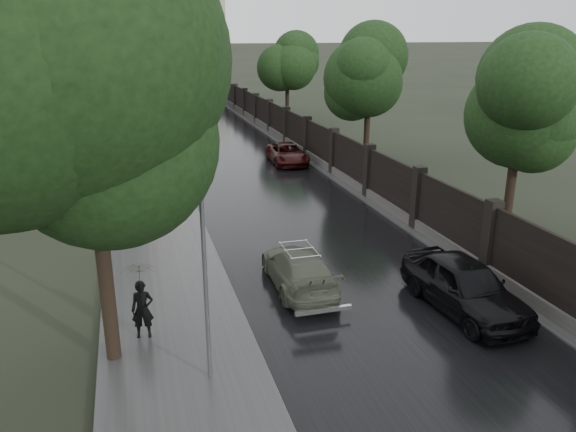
# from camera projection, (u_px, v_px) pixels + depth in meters

# --- Properties ---
(ground) EXTENTS (800.00, 800.00, 0.00)m
(ground) POSITION_uv_depth(u_px,v_px,m) (444.00, 381.00, 13.44)
(ground) COLOR black
(ground) RESTS_ON ground
(road) EXTENTS (8.00, 420.00, 0.02)m
(road) POSITION_uv_depth(u_px,v_px,m) (142.00, 56.00, 186.89)
(road) COLOR black
(road) RESTS_ON ground
(sidewalk_left) EXTENTS (4.00, 420.00, 0.16)m
(sidewalk_left) POSITION_uv_depth(u_px,v_px,m) (124.00, 56.00, 185.30)
(sidewalk_left) COLOR #2D2D2D
(sidewalk_left) RESTS_ON ground
(verge_right) EXTENTS (3.00, 420.00, 0.08)m
(verge_right) POSITION_uv_depth(u_px,v_px,m) (159.00, 56.00, 188.32)
(verge_right) COLOR #2D2D2D
(verge_right) RESTS_ON ground
(fence_right) EXTENTS (0.45, 75.72, 2.70)m
(fence_right) POSITION_uv_depth(u_px,v_px,m) (280.00, 125.00, 43.55)
(fence_right) COLOR #383533
(fence_right) RESTS_ON ground
(tree_left_near) EXTENTS (5.44, 5.44, 9.16)m
(tree_left_near) POSITION_uv_depth(u_px,v_px,m) (86.00, 106.00, 12.18)
(tree_left_near) COLOR black
(tree_left_near) RESTS_ON ground
(tree_left_far) EXTENTS (4.25, 4.25, 7.39)m
(tree_left_far) POSITION_uv_depth(u_px,v_px,m) (104.00, 75.00, 37.09)
(tree_left_far) COLOR black
(tree_left_far) RESTS_ON ground
(tree_right_a) EXTENTS (4.08, 4.08, 7.01)m
(tree_right_a) POSITION_uv_depth(u_px,v_px,m) (520.00, 115.00, 21.15)
(tree_right_a) COLOR black
(tree_right_a) RESTS_ON ground
(tree_right_b) EXTENTS (4.08, 4.08, 7.01)m
(tree_right_b) POSITION_uv_depth(u_px,v_px,m) (369.00, 84.00, 33.93)
(tree_right_b) COLOR black
(tree_right_b) RESTS_ON ground
(tree_right_c) EXTENTS (4.08, 4.08, 7.01)m
(tree_right_c) POSITION_uv_depth(u_px,v_px,m) (287.00, 67.00, 50.37)
(tree_right_c) COLOR black
(tree_right_c) RESTS_ON ground
(lamp_post) EXTENTS (0.25, 0.12, 5.11)m
(lamp_post) POSITION_uv_depth(u_px,v_px,m) (205.00, 280.00, 12.56)
(lamp_post) COLOR #59595E
(lamp_post) RESTS_ON ground
(traffic_light) EXTENTS (0.16, 0.32, 4.00)m
(traffic_light) POSITION_uv_depth(u_px,v_px,m) (170.00, 127.00, 34.38)
(traffic_light) COLOR #59595E
(traffic_light) RESTS_ON ground
(volga_sedan) EXTENTS (1.92, 4.46, 1.28)m
(volga_sedan) POSITION_uv_depth(u_px,v_px,m) (299.00, 269.00, 18.18)
(volga_sedan) COLOR #4B5040
(volga_sedan) RESTS_ON ground
(car_right_near) EXTENTS (2.24, 4.87, 1.62)m
(car_right_near) POSITION_uv_depth(u_px,v_px,m) (464.00, 286.00, 16.58)
(car_right_near) COLOR black
(car_right_near) RESTS_ON ground
(car_right_far) EXTENTS (2.28, 4.60, 1.25)m
(car_right_far) POSITION_uv_depth(u_px,v_px,m) (287.00, 154.00, 35.34)
(car_right_far) COLOR black
(car_right_far) RESTS_ON ground
(pedestrian_umbrella) EXTENTS (1.00, 1.02, 2.50)m
(pedestrian_umbrella) POSITION_uv_depth(u_px,v_px,m) (140.00, 280.00, 14.57)
(pedestrian_umbrella) COLOR black
(pedestrian_umbrella) RESTS_ON sidewalk_left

